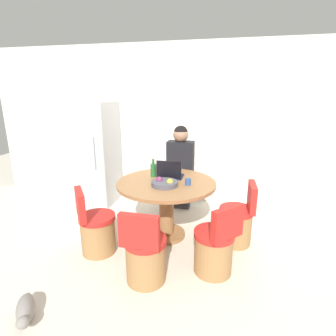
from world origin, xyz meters
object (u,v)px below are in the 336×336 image
(refrigerator, at_px, (93,153))
(bottle, at_px, (153,170))
(person_seated, at_px, (181,164))
(laptop, at_px, (170,174))
(dining_table, at_px, (166,196))
(fruit_bowl, at_px, (164,183))
(chair_near_right_corner, at_px, (215,249))
(cat, at_px, (25,310))
(chair_near_camera, at_px, (145,256))
(chair_right_side, at_px, (237,223))
(chair_near_left_corner, at_px, (96,230))

(refrigerator, xyz_separation_m, bottle, (1.24, -0.72, -0.00))
(person_seated, height_order, laptop, person_seated)
(dining_table, relative_size, fruit_bowl, 3.89)
(chair_near_right_corner, relative_size, cat, 2.08)
(chair_near_camera, bearing_deg, person_seated, -90.99)
(chair_near_right_corner, height_order, person_seated, person_seated)
(bottle, bearing_deg, chair_right_side, -8.15)
(refrigerator, bearing_deg, chair_right_side, -20.50)
(refrigerator, bearing_deg, chair_near_camera, -51.10)
(bottle, bearing_deg, chair_near_right_corner, -42.52)
(chair_near_camera, height_order, cat, chair_near_camera)
(chair_near_left_corner, xyz_separation_m, bottle, (0.50, 0.71, 0.57))
(dining_table, xyz_separation_m, bottle, (-0.22, 0.18, 0.29))
(chair_near_left_corner, relative_size, fruit_bowl, 2.49)
(chair_near_camera, relative_size, bottle, 3.34)
(dining_table, relative_size, laptop, 3.83)
(chair_near_left_corner, height_order, person_seated, person_seated)
(laptop, xyz_separation_m, cat, (-0.86, -1.72, -0.71))
(chair_near_right_corner, bearing_deg, chair_near_camera, -23.69)
(dining_table, xyz_separation_m, fruit_bowl, (0.01, -0.15, 0.23))
(chair_right_side, xyz_separation_m, laptop, (-0.88, 0.14, 0.53))
(person_seated, bearing_deg, fruit_bowl, 88.27)
(person_seated, height_order, bottle, person_seated)
(dining_table, height_order, chair_near_left_corner, chair_near_left_corner)
(chair_right_side, distance_m, bottle, 1.26)
(chair_near_camera, relative_size, person_seated, 0.58)
(chair_near_left_corner, bearing_deg, chair_right_side, -107.67)
(refrigerator, distance_m, bottle, 1.44)
(bottle, bearing_deg, dining_table, -39.70)
(chair_near_right_corner, bearing_deg, chair_right_side, -157.65)
(chair_near_right_corner, xyz_separation_m, bottle, (-0.86, 0.79, 0.57))
(chair_near_left_corner, xyz_separation_m, person_seated, (0.76, 1.37, 0.49))
(chair_near_camera, relative_size, laptop, 2.45)
(refrigerator, distance_m, chair_right_side, 2.57)
(refrigerator, height_order, fruit_bowl, refrigerator)
(chair_near_left_corner, bearing_deg, dining_table, -90.00)
(chair_near_right_corner, distance_m, cat, 1.78)
(fruit_bowl, relative_size, bottle, 1.34)
(dining_table, relative_size, chair_right_side, 1.56)
(person_seated, relative_size, bottle, 5.73)
(chair_near_left_corner, xyz_separation_m, fruit_bowl, (0.73, 0.38, 0.51))
(refrigerator, xyz_separation_m, cat, (0.61, -2.46, -0.76))
(chair_near_camera, height_order, person_seated, person_seated)
(dining_table, bearing_deg, bottle, 140.30)
(dining_table, bearing_deg, chair_near_camera, -90.78)
(chair_right_side, relative_size, person_seated, 0.58)
(chair_near_right_corner, distance_m, chair_near_left_corner, 1.37)
(dining_table, bearing_deg, refrigerator, 148.34)
(person_seated, xyz_separation_m, fruit_bowl, (-0.03, -0.99, 0.02))
(chair_near_left_corner, bearing_deg, person_seated, -65.56)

